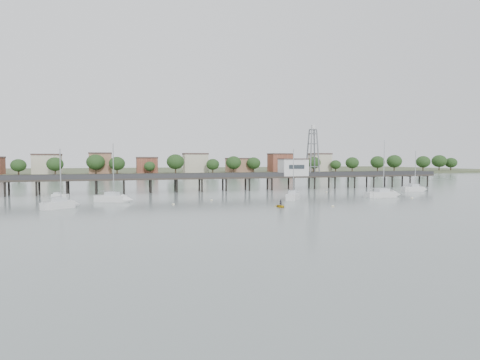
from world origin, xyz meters
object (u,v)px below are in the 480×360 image
at_px(lattice_tower, 313,153).
at_px(white_tender, 60,196).
at_px(sailboat_b, 117,199).
at_px(sailboat_c, 294,196).
at_px(sailboat_d, 387,194).
at_px(yellow_dinghy, 281,207).
at_px(sailboat_a, 64,205).
at_px(pier, 213,178).
at_px(sailboat_e, 417,189).

height_order(lattice_tower, white_tender, lattice_tower).
xyz_separation_m(sailboat_b, sailboat_c, (38.53, -5.69, 0.01)).
relative_size(sailboat_d, yellow_dinghy, 5.09).
distance_m(lattice_tower, yellow_dinghy, 50.84).
bearing_deg(sailboat_a, sailboat_b, 2.88).
bearing_deg(white_tender, sailboat_a, -61.44).
bearing_deg(sailboat_c, pier, 60.77).
xyz_separation_m(lattice_tower, sailboat_b, (-57.47, -22.10, -10.46)).
relative_size(sailboat_c, white_tender, 3.06).
relative_size(lattice_tower, white_tender, 3.97).
xyz_separation_m(sailboat_b, sailboat_e, (81.27, 4.53, 0.01)).
xyz_separation_m(sailboat_c, sailboat_e, (42.74, 10.23, -0.00)).
relative_size(pier, sailboat_c, 12.57).
distance_m(lattice_tower, sailboat_d, 31.96).
xyz_separation_m(lattice_tower, sailboat_e, (23.80, -17.57, -10.45)).
bearing_deg(sailboat_c, sailboat_b, 118.05).
relative_size(sailboat_b, sailboat_c, 1.10).
relative_size(lattice_tower, sailboat_a, 1.34).
bearing_deg(sailboat_d, sailboat_b, 170.87).
bearing_deg(lattice_tower, yellow_dinghy, -124.05).
relative_size(sailboat_b, yellow_dinghy, 4.61).
bearing_deg(lattice_tower, sailboat_a, -155.30).
xyz_separation_m(sailboat_e, white_tender, (-94.30, 8.44, -0.22)).
bearing_deg(sailboat_d, sailboat_e, 30.48).
bearing_deg(pier, sailboat_a, -139.00).
distance_m(pier, sailboat_b, 34.25).
distance_m(sailboat_b, sailboat_e, 81.39).
xyz_separation_m(lattice_tower, sailboat_c, (-18.94, -27.80, -10.45)).
bearing_deg(pier, sailboat_e, -17.63).
distance_m(pier, sailboat_c, 30.66).
bearing_deg(sailboat_b, sailboat_a, -109.13).
distance_m(sailboat_a, yellow_dinghy, 40.48).
bearing_deg(sailboat_a, pier, 1.30).
relative_size(sailboat_c, sailboat_a, 1.03).
relative_size(sailboat_a, yellow_dinghy, 4.06).
bearing_deg(lattice_tower, sailboat_d, -81.45).
bearing_deg(pier, white_tender, -166.82).
bearing_deg(sailboat_a, white_tender, 59.68).
bearing_deg(sailboat_d, lattice_tower, 96.55).
bearing_deg(white_tender, pier, 32.36).
relative_size(sailboat_c, sailboat_e, 0.99).
distance_m(pier, sailboat_a, 47.03).
xyz_separation_m(lattice_tower, yellow_dinghy, (-27.78, -41.11, -11.10)).
bearing_deg(sailboat_a, lattice_tower, -15.00).
bearing_deg(sailboat_c, sailboat_a, 130.02).
xyz_separation_m(lattice_tower, sailboat_d, (4.49, -29.86, -10.46)).
bearing_deg(lattice_tower, sailboat_b, -158.96).
bearing_deg(yellow_dinghy, sailboat_b, 149.07).
height_order(pier, sailboat_b, sailboat_b).
bearing_deg(sailboat_c, sailboat_d, -58.57).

